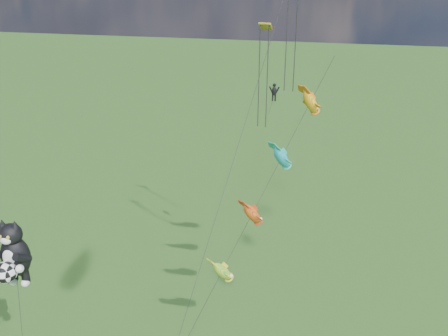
# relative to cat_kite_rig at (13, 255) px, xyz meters

# --- Properties ---
(cat_kite_rig) EXTENTS (2.54, 4.07, 11.39)m
(cat_kite_rig) POSITION_rel_cat_kite_rig_xyz_m (0.00, 0.00, 0.00)
(cat_kite_rig) COLOR #4F4128
(cat_kite_rig) RESTS_ON ground
(fish_windsock_rig) EXTENTS (9.61, 12.89, 19.96)m
(fish_windsock_rig) POSITION_rel_cat_kite_rig_xyz_m (15.44, 9.08, 2.33)
(fish_windsock_rig) COLOR #4F4128
(fish_windsock_rig) RESTS_ON ground
(parafoil_rig) EXTENTS (6.93, 16.55, 26.66)m
(parafoil_rig) POSITION_rel_cat_kite_rig_xyz_m (14.97, 14.46, 9.66)
(parafoil_rig) COLOR #4F4128
(parafoil_rig) RESTS_ON ground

